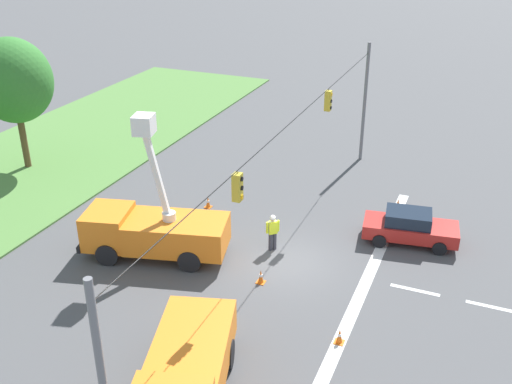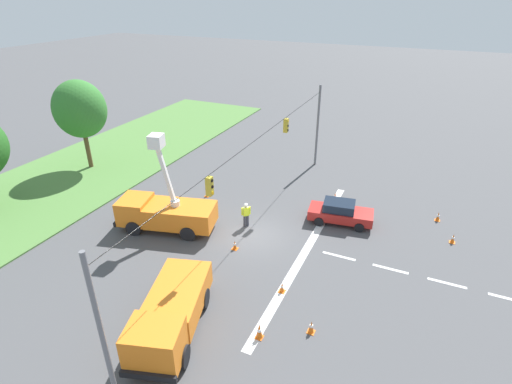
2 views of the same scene
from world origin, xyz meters
TOP-DOWN VIEW (x-y plane):
  - ground_plane at (0.00, 0.00)m, footprint 200.00×200.00m
  - lane_markings at (0.00, -4.95)m, footprint 17.60×15.25m
  - signal_gantry at (-0.06, -0.00)m, footprint 26.20×0.33m
  - tree_east at (3.94, 18.10)m, footprint 4.21×4.53m
  - utility_truck_bucket_lift at (-1.71, 5.80)m, footprint 3.93×6.84m
  - utility_truck_support_near at (-9.12, 0.17)m, footprint 6.72×4.10m
  - sedan_red at (3.87, -4.52)m, footprint 2.38×4.51m
  - road_worker at (0.75, 1.10)m, footprint 0.48×0.50m
  - traffic_cone_foreground_left at (-4.36, -3.47)m, footprint 0.36×0.36m
  - traffic_cone_mid_right at (6.65, -3.49)m, footprint 0.36×0.36m
  - traffic_cone_near_bucket at (-1.94, 0.58)m, footprint 0.36×0.36m
  - traffic_cone_lane_edge_b at (3.41, 5.74)m, footprint 0.36×0.36m

SIDE VIEW (x-z plane):
  - ground_plane at x=0.00m, z-range 0.00..0.00m
  - lane_markings at x=0.00m, z-range 0.00..0.01m
  - traffic_cone_foreground_left at x=-4.36m, z-range -0.02..0.59m
  - traffic_cone_lane_edge_b at x=3.41m, z-range -0.02..0.59m
  - traffic_cone_near_bucket at x=-1.94m, z-range -0.01..0.61m
  - traffic_cone_mid_right at x=6.65m, z-range 0.00..0.78m
  - sedan_red at x=3.87m, z-range 0.01..1.57m
  - road_worker at x=0.75m, z-range 0.11..1.88m
  - utility_truck_support_near at x=-9.12m, z-range 0.06..2.29m
  - utility_truck_bucket_lift at x=-1.71m, z-range -1.96..4.63m
  - signal_gantry at x=-0.06m, z-range 0.65..7.85m
  - tree_east at x=3.94m, z-range 1.44..9.20m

